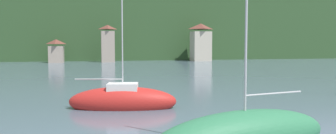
{
  "coord_description": "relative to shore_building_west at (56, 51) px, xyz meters",
  "views": [
    {
      "loc": [
        -4.36,
        28.15,
        4.23
      ],
      "look_at": [
        0.0,
        46.43,
        2.99
      ],
      "focal_mm": 34.91,
      "sensor_mm": 36.0,
      "label": 1
    }
  ],
  "objects": [
    {
      "name": "shore_building_central",
      "position": [
        37.6,
        -0.21,
        2.15
      ],
      "size": [
        5.15,
        4.65,
        10.21
      ],
      "color": "#BCB29E",
      "rests_on": "ground_plane"
    },
    {
      "name": "wooded_hillside",
      "position": [
        -0.36,
        33.08,
        6.55
      ],
      "size": [
        352.0,
        48.93,
        39.85
      ],
      "color": "#2D4C28",
      "rests_on": "ground_plane"
    },
    {
      "name": "sailboat_mid_1",
      "position": [
        10.26,
        -63.12,
        -2.29
      ],
      "size": [
        7.54,
        3.67,
        9.65
      ],
      "rotation": [
        0.0,
        0.0,
        6.08
      ],
      "color": "red",
      "rests_on": "ground_plane"
    },
    {
      "name": "shore_building_westcentral",
      "position": [
        12.53,
        -0.85,
        1.79
      ],
      "size": [
        3.45,
        3.3,
        9.42
      ],
      "color": "gray",
      "rests_on": "ground_plane"
    },
    {
      "name": "mooring_buoy_mid",
      "position": [
        20.08,
        -68.82,
        -2.8
      ],
      "size": [
        0.4,
        0.4,
        0.4
      ],
      "primitive_type": "sphere",
      "color": "red",
      "rests_on": "ground_plane"
    },
    {
      "name": "shore_building_west",
      "position": [
        0.0,
        0.0,
        0.0
      ],
      "size": [
        3.54,
        5.08,
        5.77
      ],
      "color": "gray",
      "rests_on": "ground_plane"
    }
  ]
}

